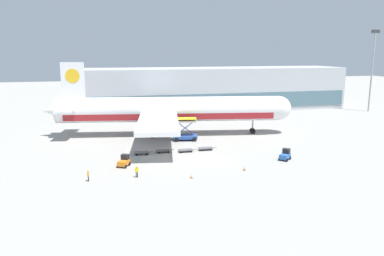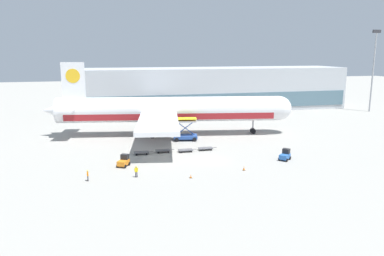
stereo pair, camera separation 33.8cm
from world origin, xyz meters
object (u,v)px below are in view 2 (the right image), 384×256
object	(u,v)px
light_mast	(374,66)
scissor_lift_loader	(185,132)
baggage_tug_mid	(285,155)
airplane_main	(167,110)
baggage_dolly_trail	(206,148)
traffic_cone_near	(191,176)
traffic_cone_far	(244,168)
baggage_dolly_second	(163,150)
ground_crew_far	(88,175)
ground_crew_near	(136,171)
baggage_tug_foreground	(124,161)
baggage_dolly_lead	(141,152)
baggage_dolly_third	(186,150)

from	to	relation	value
light_mast	scissor_lift_loader	xyz separation A→B (m)	(-67.93, -25.28, -13.02)
baggage_tug_mid	light_mast	bearing A→B (deg)	-2.21
airplane_main	baggage_dolly_trail	world-z (taller)	airplane_main
traffic_cone_near	traffic_cone_far	world-z (taller)	traffic_cone_far
baggage_dolly_second	ground_crew_far	size ratio (longest dim) A/B	2.13
baggage_dolly_second	traffic_cone_near	size ratio (longest dim) A/B	6.57
baggage_dolly_second	ground_crew_near	distance (m)	15.14
baggage_tug_foreground	baggage_dolly_second	xyz separation A→B (m)	(7.99, 7.29, -0.49)
light_mast	baggage_dolly_lead	distance (m)	87.28
scissor_lift_loader	baggage_dolly_lead	world-z (taller)	scissor_lift_loader
baggage_dolly_lead	ground_crew_near	distance (m)	13.39
baggage_dolly_trail	traffic_cone_near	size ratio (longest dim) A/B	6.57
baggage_tug_foreground	baggage_dolly_second	world-z (taller)	baggage_tug_foreground
scissor_lift_loader	ground_crew_far	xyz separation A→B (m)	(-20.34, -22.70, -0.89)
light_mast	baggage_tug_foreground	xyz separation A→B (m)	(-82.47, -41.59, -14.05)
baggage_tug_foreground	ground_crew_near	bearing A→B (deg)	-137.68
scissor_lift_loader	baggage_tug_mid	size ratio (longest dim) A/B	2.04
baggage_dolly_third	ground_crew_far	world-z (taller)	ground_crew_far
scissor_lift_loader	baggage_tug_mid	world-z (taller)	scissor_lift_loader
baggage_dolly_third	ground_crew_far	bearing A→B (deg)	-143.78
scissor_lift_loader	baggage_dolly_third	size ratio (longest dim) A/B	1.52
scissor_lift_loader	traffic_cone_near	size ratio (longest dim) A/B	9.97
baggage_tug_mid	ground_crew_far	world-z (taller)	baggage_tug_mid
baggage_dolly_second	baggage_dolly_trail	distance (m)	8.58
scissor_lift_loader	ground_crew_near	world-z (taller)	scissor_lift_loader
airplane_main	traffic_cone_near	world-z (taller)	airplane_main
scissor_lift_loader	ground_crew_far	distance (m)	30.49
baggage_dolly_lead	traffic_cone_far	distance (m)	20.79
baggage_dolly_trail	traffic_cone_far	distance (m)	14.27
scissor_lift_loader	baggage_dolly_trail	size ratio (longest dim) A/B	1.52
traffic_cone_near	scissor_lift_loader	bearing A→B (deg)	79.12
traffic_cone_near	airplane_main	bearing A→B (deg)	86.62
baggage_dolly_lead	baggage_tug_foreground	bearing A→B (deg)	-118.01
baggage_tug_mid	ground_crew_near	bearing A→B (deg)	144.81
traffic_cone_near	light_mast	bearing A→B (deg)	34.67
baggage_dolly_third	baggage_dolly_trail	xyz separation A→B (m)	(4.18, 0.40, 0.00)
scissor_lift_loader	baggage_dolly_trail	distance (m)	9.72
scissor_lift_loader	baggage_dolly_lead	xyz separation A→B (m)	(-10.79, -9.50, -1.52)
baggage_dolly_lead	baggage_dolly_third	bearing A→B (deg)	-1.03
airplane_main	scissor_lift_loader	distance (m)	8.03
airplane_main	light_mast	bearing A→B (deg)	24.73
airplane_main	baggage_dolly_lead	bearing A→B (deg)	-106.52
light_mast	ground_crew_far	xyz separation A→B (m)	(-88.27, -47.98, -13.91)
airplane_main	baggage_dolly_lead	size ratio (longest dim) A/B	15.55
baggage_dolly_lead	baggage_dolly_third	size ratio (longest dim) A/B	1.00
baggage_dolly_lead	ground_crew_far	size ratio (longest dim) A/B	2.13
baggage_tug_mid	baggage_dolly_trail	bearing A→B (deg)	98.40
light_mast	baggage_dolly_second	distance (m)	83.28
baggage_dolly_second	ground_crew_near	size ratio (longest dim) A/B	2.01
baggage_tug_foreground	baggage_dolly_second	distance (m)	10.83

